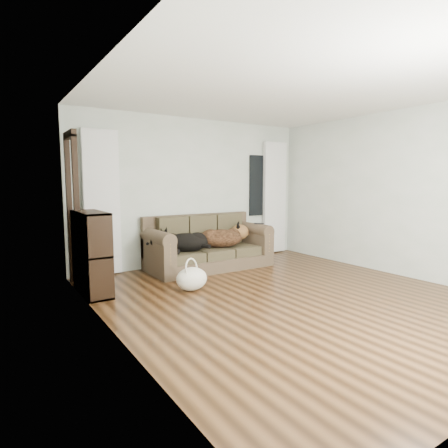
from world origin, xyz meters
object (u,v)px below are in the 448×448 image
dog_black_lab (183,243)px  bookshelf (92,256)px  dog_shepherd (223,239)px  tote_bag (192,279)px  sofa (209,242)px

dog_black_lab → bookshelf: size_ratio=0.66×
dog_black_lab → dog_shepherd: size_ratio=0.93×
dog_black_lab → tote_bag: dog_black_lab is taller
bookshelf → tote_bag: bearing=-21.2°
dog_black_lab → bookshelf: 1.60m
dog_shepherd → bookshelf: size_ratio=0.71×
sofa → dog_shepherd: (0.26, -0.04, 0.04)m
dog_black_lab → tote_bag: (-0.38, -0.99, -0.32)m
dog_black_lab → dog_shepherd: bearing=34.8°
dog_shepherd → sofa: bearing=10.2°
bookshelf → dog_black_lab: bearing=20.2°
sofa → bookshelf: size_ratio=1.92×
dog_shepherd → tote_bag: (-1.16, -1.00, -0.33)m
dog_black_lab → tote_bag: 1.11m
sofa → bookshelf: bookshelf is taller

